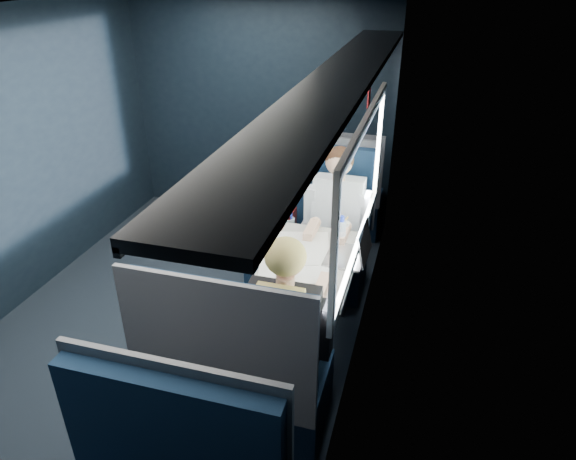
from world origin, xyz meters
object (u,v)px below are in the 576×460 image
(man, at_px, (335,219))
(bottle_small, at_px, (341,232))
(seat_bay_near, at_px, (307,237))
(cup, at_px, (344,228))
(laptop, at_px, (354,250))
(table, at_px, (306,269))
(seat_bay_far, at_px, (239,377))
(seat_row_front, at_px, (331,197))
(woman, at_px, (288,324))

(man, relative_size, bottle_small, 5.87)
(seat_bay_near, relative_size, cup, 13.35)
(cup, bearing_deg, laptop, -69.30)
(cup, bearing_deg, table, -112.79)
(seat_bay_far, xyz_separation_m, cup, (0.37, 1.31, 0.37))
(laptop, distance_m, cup, 0.37)
(table, bearing_deg, laptop, 17.38)
(seat_bay_near, bearing_deg, table, -76.95)
(bottle_small, bearing_deg, laptop, -54.89)
(seat_row_front, xyz_separation_m, laptop, (0.50, -1.70, 0.40))
(seat_row_front, height_order, laptop, seat_row_front)
(seat_row_front, relative_size, cup, 12.29)
(man, bearing_deg, woman, -90.00)
(seat_bay_far, height_order, cup, seat_bay_far)
(table, bearing_deg, man, 84.48)
(seat_bay_far, bearing_deg, bottle_small, 72.21)
(seat_bay_far, xyz_separation_m, seat_row_front, (0.00, 2.67, -0.00))
(table, relative_size, bottle_small, 4.44)
(table, xyz_separation_m, laptop, (0.31, 0.10, 0.15))
(seat_row_front, bearing_deg, seat_bay_near, -91.13)
(table, height_order, woman, woman)
(seat_bay_far, distance_m, laptop, 1.16)
(seat_bay_near, xyz_separation_m, seat_row_front, (0.02, 0.93, -0.02))
(table, height_order, seat_bay_far, seat_bay_far)
(seat_bay_near, distance_m, seat_row_front, 0.93)
(laptop, bearing_deg, bottle_small, 125.11)
(woman, distance_m, bottle_small, 1.00)
(seat_bay_near, xyz_separation_m, seat_bay_far, (0.02, -1.74, -0.01))
(seat_bay_near, height_order, bottle_small, seat_bay_near)
(man, distance_m, cup, 0.29)
(seat_bay_far, height_order, bottle_small, seat_bay_far)
(seat_bay_near, xyz_separation_m, cup, (0.39, -0.43, 0.36))
(table, distance_m, laptop, 0.36)
(seat_row_front, bearing_deg, bottle_small, -76.31)
(seat_bay_far, distance_m, man, 1.62)
(man, bearing_deg, seat_bay_far, -99.03)
(laptop, xyz_separation_m, bottle_small, (-0.13, 0.18, 0.03))
(seat_row_front, bearing_deg, man, -77.17)
(seat_bay_near, distance_m, bottle_small, 0.82)
(seat_row_front, height_order, woman, woman)
(cup, bearing_deg, seat_bay_near, 132.15)
(seat_bay_far, relative_size, cup, 13.35)
(man, bearing_deg, table, -95.52)
(seat_bay_far, relative_size, man, 0.95)
(woman, bearing_deg, seat_bay_far, -146.18)
(woman, relative_size, cup, 14.00)
(seat_bay_far, xyz_separation_m, woman, (0.25, 0.17, 0.31))
(man, bearing_deg, laptop, -67.68)
(table, bearing_deg, seat_bay_far, -101.78)
(seat_bay_near, relative_size, seat_row_front, 1.09)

